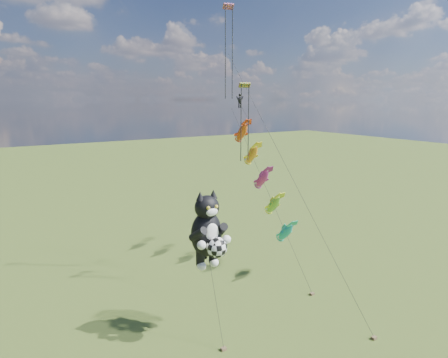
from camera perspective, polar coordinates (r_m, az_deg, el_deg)
ground at (r=31.65m, az=5.43°, el=-23.69°), size 300.00×300.00×0.00m
cat_kite_rig at (r=29.00m, az=-2.43°, el=-7.83°), size 2.86×4.28×11.73m
fish_windsock_rig at (r=41.82m, az=5.86°, el=-0.01°), size 1.55×15.95×17.40m
parafoil_rig at (r=36.92m, az=2.86°, el=13.27°), size 3.94×17.23×27.55m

